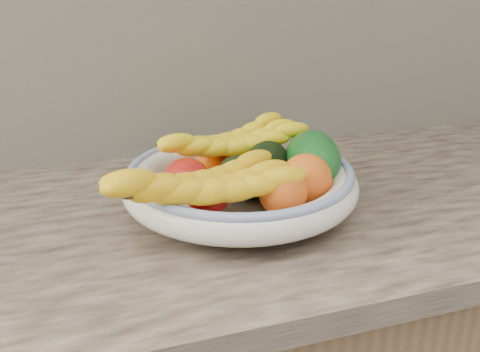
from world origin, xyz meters
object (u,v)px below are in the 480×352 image
banana_bunch_back (231,146)px  banana_bunch_front (204,190)px  fruit_bowl (240,182)px  green_mango (312,160)px

banana_bunch_back → banana_bunch_front: size_ratio=0.91×
fruit_bowl → banana_bunch_front: bearing=-133.6°
fruit_bowl → banana_bunch_back: (0.01, 0.07, 0.04)m
banana_bunch_front → fruit_bowl: bearing=34.7°
fruit_bowl → banana_bunch_back: 0.08m
fruit_bowl → banana_bunch_front: banana_bunch_front is taller
banana_bunch_front → green_mango: bearing=9.7°
fruit_bowl → banana_bunch_back: size_ratio=1.37×
green_mango → banana_bunch_front: bearing=-148.1°
banana_bunch_back → banana_bunch_front: bearing=-131.6°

